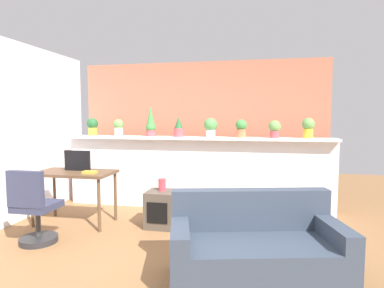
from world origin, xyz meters
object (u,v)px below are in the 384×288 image
at_px(office_chair, 34,212).
at_px(book_on_desk, 90,172).
at_px(tv_monitor, 77,161).
at_px(potted_plant_4, 211,127).
at_px(potted_plant_2, 151,123).
at_px(potted_plant_1, 119,127).
at_px(vase_on_shelf, 162,185).
at_px(potted_plant_5, 241,128).
at_px(potted_plant_3, 179,128).
at_px(side_cube_shelf, 161,209).
at_px(potted_plant_0, 93,126).
at_px(potted_plant_7, 308,127).
at_px(potted_plant_6, 275,128).
at_px(couch, 256,251).
at_px(desk, 74,177).

relative_size(office_chair, book_on_desk, 4.92).
bearing_deg(tv_monitor, potted_plant_4, 28.52).
bearing_deg(potted_plant_4, potted_plant_2, 178.77).
relative_size(potted_plant_1, tv_monitor, 0.73).
height_order(potted_plant_4, vase_on_shelf, potted_plant_4).
bearing_deg(potted_plant_5, potted_plant_2, 177.97).
bearing_deg(potted_plant_5, office_chair, -142.21).
bearing_deg(vase_on_shelf, potted_plant_2, 116.87).
relative_size(potted_plant_1, potted_plant_2, 0.57).
xyz_separation_m(potted_plant_3, potted_plant_5, (1.01, 0.00, 0.00)).
xyz_separation_m(tv_monitor, side_cube_shelf, (1.24, 0.03, -0.65)).
xyz_separation_m(potted_plant_5, vase_on_shelf, (-1.03, -0.88, -0.76)).
relative_size(side_cube_shelf, vase_on_shelf, 2.95).
bearing_deg(side_cube_shelf, potted_plant_1, 138.21).
distance_m(potted_plant_0, potted_plant_3, 1.56).
height_order(potted_plant_7, vase_on_shelf, potted_plant_7).
bearing_deg(potted_plant_7, office_chair, -151.25).
bearing_deg(side_cube_shelf, potted_plant_7, 24.57).
distance_m(potted_plant_0, vase_on_shelf, 1.95).
bearing_deg(potted_plant_2, potted_plant_7, -0.73).
height_order(potted_plant_6, couch, potted_plant_6).
bearing_deg(potted_plant_4, desk, -149.62).
relative_size(potted_plant_4, vase_on_shelf, 1.80).
relative_size(potted_plant_1, side_cube_shelf, 0.57).
relative_size(potted_plant_2, potted_plant_7, 1.62).
bearing_deg(vase_on_shelf, couch, -44.75).
height_order(potted_plant_4, book_on_desk, potted_plant_4).
xyz_separation_m(potted_plant_1, vase_on_shelf, (1.03, -0.88, -0.77)).
relative_size(potted_plant_0, side_cube_shelf, 0.61).
bearing_deg(potted_plant_0, tv_monitor, -73.61).
distance_m(potted_plant_5, office_chair, 3.10).
distance_m(potted_plant_2, office_chair, 2.28).
height_order(potted_plant_0, potted_plant_2, potted_plant_2).
bearing_deg(book_on_desk, tv_monitor, 146.93).
xyz_separation_m(side_cube_shelf, book_on_desk, (-0.94, -0.22, 0.52)).
xyz_separation_m(potted_plant_3, office_chair, (-1.32, -1.80, -0.95)).
xyz_separation_m(potted_plant_7, office_chair, (-3.33, -1.83, -0.98)).
distance_m(potted_plant_5, book_on_desk, 2.35).
xyz_separation_m(potted_plant_4, desk, (-1.79, -1.05, -0.70)).
xyz_separation_m(office_chair, side_cube_shelf, (1.29, 0.90, -0.14)).
bearing_deg(vase_on_shelf, potted_plant_3, 88.48).
distance_m(potted_plant_0, couch, 3.73).
bearing_deg(potted_plant_5, side_cube_shelf, -138.68).
xyz_separation_m(potted_plant_5, book_on_desk, (-1.98, -1.13, -0.58)).
relative_size(potted_plant_1, potted_plant_6, 1.06).
xyz_separation_m(potted_plant_2, potted_plant_7, (2.51, -0.03, -0.05)).
xyz_separation_m(potted_plant_1, tv_monitor, (-0.21, -0.95, -0.46)).
xyz_separation_m(potted_plant_5, couch, (0.25, -2.15, -1.06)).
height_order(office_chair, book_on_desk, office_chair).
xyz_separation_m(potted_plant_0, potted_plant_4, (2.08, -0.02, 0.00)).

